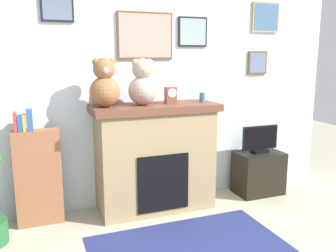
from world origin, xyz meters
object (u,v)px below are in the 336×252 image
at_px(bookshelf, 38,175).
at_px(mantel_clock, 171,95).
at_px(fireplace, 155,157).
at_px(teddy_bear_tan, 143,84).
at_px(teddy_bear_cream, 105,85).
at_px(tv_stand, 258,173).
at_px(candle_jar, 202,97).
at_px(television, 260,140).

height_order(bookshelf, mantel_clock, mantel_clock).
distance_m(fireplace, teddy_bear_tan, 0.84).
distance_m(fireplace, teddy_bear_cream, 1.00).
xyz_separation_m(fireplace, bookshelf, (-1.26, 0.07, -0.08)).
distance_m(fireplace, bookshelf, 1.27).
relative_size(bookshelf, teddy_bear_tan, 2.45).
bearing_deg(fireplace, teddy_bear_tan, -172.70).
relative_size(tv_stand, teddy_bear_tan, 1.17).
xyz_separation_m(mantel_clock, teddy_bear_cream, (-0.73, 0.00, 0.14)).
bearing_deg(mantel_clock, tv_stand, -0.69).
bearing_deg(mantel_clock, teddy_bear_cream, 179.95).
distance_m(candle_jar, mantel_clock, 0.39).
bearing_deg(bookshelf, candle_jar, -2.63).
bearing_deg(teddy_bear_cream, tv_stand, -0.45).
xyz_separation_m(teddy_bear_cream, teddy_bear_tan, (0.41, 0.00, -0.00)).
xyz_separation_m(television, mantel_clock, (-1.20, 0.02, 0.61)).
distance_m(candle_jar, teddy_bear_cream, 1.14).
bearing_deg(candle_jar, teddy_bear_tan, -179.95).
height_order(fireplace, bookshelf, bookshelf).
height_order(fireplace, television, fireplace).
height_order(fireplace, mantel_clock, mantel_clock).
bearing_deg(television, tv_stand, 90.00).
distance_m(tv_stand, mantel_clock, 1.59).
height_order(teddy_bear_cream, teddy_bear_tan, teddy_bear_cream).
distance_m(television, teddy_bear_tan, 1.70).
distance_m(fireplace, candle_jar, 0.87).
relative_size(fireplace, teddy_bear_cream, 2.77).
bearing_deg(teddy_bear_cream, mantel_clock, -0.05).
xyz_separation_m(bookshelf, television, (2.64, -0.10, 0.17)).
xyz_separation_m(television, candle_jar, (-0.81, 0.02, 0.57)).
xyz_separation_m(fireplace, tv_stand, (1.38, -0.03, -0.34)).
bearing_deg(candle_jar, bookshelf, 177.37).
relative_size(fireplace, candle_jar, 12.68).
bearing_deg(television, bookshelf, 177.80).
relative_size(television, teddy_bear_tan, 0.99).
height_order(bookshelf, teddy_bear_cream, teddy_bear_cream).
bearing_deg(teddy_bear_tan, fireplace, 7.30).
relative_size(candle_jar, mantel_clock, 0.60).
xyz_separation_m(fireplace, mantel_clock, (0.18, -0.02, 0.70)).
xyz_separation_m(tv_stand, teddy_bear_cream, (-1.94, 0.02, 1.18)).
bearing_deg(bookshelf, television, -2.20).
relative_size(bookshelf, teddy_bear_cream, 2.41).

